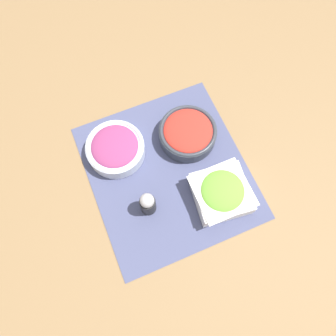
{
  "coord_description": "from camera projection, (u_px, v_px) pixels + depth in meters",
  "views": [
    {
      "loc": [
        0.31,
        -0.13,
        0.93
      ],
      "look_at": [
        0.0,
        0.0,
        0.03
      ],
      "focal_mm": 35.0,
      "sensor_mm": 36.0,
      "label": 1
    }
  ],
  "objects": [
    {
      "name": "pepper_shaker",
      "position": [
        148.0,
        204.0,
        0.9
      ],
      "size": [
        0.04,
        0.04,
        0.1
      ],
      "color": "black",
      "rests_on": "placemat"
    },
    {
      "name": "onion_bowl",
      "position": [
        115.0,
        148.0,
        0.97
      ],
      "size": [
        0.17,
        0.17,
        0.06
      ],
      "color": "silver",
      "rests_on": "placemat"
    },
    {
      "name": "ground_plane",
      "position": [
        168.0,
        172.0,
        0.99
      ],
      "size": [
        3.0,
        3.0,
        0.0
      ],
      "primitive_type": "plane",
      "color": "olive"
    },
    {
      "name": "tomato_bowl",
      "position": [
        188.0,
        133.0,
        0.99
      ],
      "size": [
        0.18,
        0.18,
        0.06
      ],
      "color": "#333842",
      "rests_on": "placemat"
    },
    {
      "name": "placemat",
      "position": [
        168.0,
        172.0,
        0.98
      ],
      "size": [
        0.5,
        0.46,
        0.0
      ],
      "color": "#474C70",
      "rests_on": "ground_plane"
    },
    {
      "name": "lettuce_bowl",
      "position": [
        221.0,
        193.0,
        0.92
      ],
      "size": [
        0.16,
        0.16,
        0.08
      ],
      "color": "white",
      "rests_on": "placemat"
    }
  ]
}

